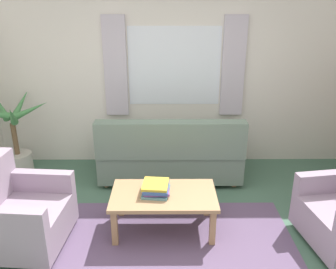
% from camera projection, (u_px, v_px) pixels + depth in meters
% --- Properties ---
extents(ground_plane, '(6.24, 6.24, 0.00)m').
position_uv_depth(ground_plane, '(179.00, 254.00, 3.46)').
color(ground_plane, '#476B56').
extents(wall_back, '(5.32, 0.12, 2.60)m').
position_uv_depth(wall_back, '(174.00, 76.00, 5.10)').
color(wall_back, silver).
rests_on(wall_back, ground_plane).
extents(window_with_curtains, '(1.98, 0.07, 1.40)m').
position_uv_depth(window_with_curtains, '(174.00, 67.00, 4.97)').
color(window_with_curtains, white).
extents(area_rug, '(2.38, 1.84, 0.01)m').
position_uv_depth(area_rug, '(179.00, 254.00, 3.46)').
color(area_rug, '#604C6B').
rests_on(area_rug, ground_plane).
extents(couch, '(1.90, 0.82, 0.92)m').
position_uv_depth(couch, '(170.00, 154.00, 4.80)').
color(couch, slate).
rests_on(couch, ground_plane).
extents(armchair_left, '(0.89, 0.90, 0.88)m').
position_uv_depth(armchair_left, '(17.00, 214.00, 3.49)').
color(armchair_left, '#998499').
rests_on(armchair_left, ground_plane).
extents(coffee_table, '(1.10, 0.64, 0.44)m').
position_uv_depth(coffee_table, '(164.00, 198.00, 3.71)').
color(coffee_table, '#A87F56').
rests_on(coffee_table, ground_plane).
extents(book_stack_on_table, '(0.30, 0.34, 0.11)m').
position_uv_depth(book_stack_on_table, '(156.00, 188.00, 3.69)').
color(book_stack_on_table, '#5B8E93').
rests_on(book_stack_on_table, coffee_table).
extents(potted_plant, '(1.08, 1.01, 1.19)m').
position_uv_depth(potted_plant, '(15.00, 144.00, 4.87)').
color(potted_plant, '#B7B2A8').
rests_on(potted_plant, ground_plane).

